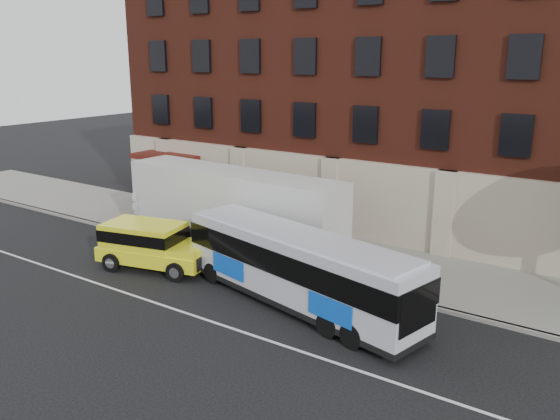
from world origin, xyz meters
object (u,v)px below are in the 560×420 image
Objects in this scene: sign_pole at (136,208)px; yellow_suv at (150,243)px; shipping_container at (233,211)px; city_bus at (298,266)px.

sign_pole is 0.46× the size of yellow_suv.
shipping_container is (1.49, 3.99, 0.78)m from yellow_suv.
shipping_container reaches higher than sign_pole.
sign_pole is at bearing 166.83° from city_bus.
sign_pole is 0.21× the size of shipping_container.
shipping_container is (5.75, 0.95, 0.49)m from sign_pole.
shipping_container is at bearing 148.69° from city_bus.
sign_pole is 5.24m from yellow_suv.
city_bus is at bearing -13.17° from sign_pole.
yellow_suv is 0.46× the size of shipping_container.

